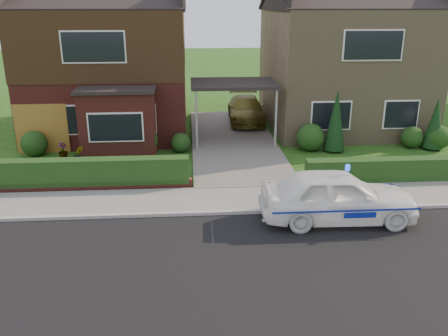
{
  "coord_description": "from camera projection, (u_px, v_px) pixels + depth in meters",
  "views": [
    {
      "loc": [
        -1.98,
        -10.03,
        6.06
      ],
      "look_at": [
        -0.98,
        3.5,
        1.34
      ],
      "focal_mm": 38.0,
      "sensor_mm": 36.0,
      "label": 1
    }
  ],
  "objects": [
    {
      "name": "hedge_right",
      "position": [
        408.0,
        182.0,
        17.02
      ],
      "size": [
        7.5,
        0.55,
        0.8
      ],
      "primitive_type": "cube",
      "color": "#103313",
      "rests_on": "ground"
    },
    {
      "name": "kerb",
      "position": [
        257.0,
        212.0,
        14.43
      ],
      "size": [
        60.0,
        0.16,
        0.12
      ],
      "primitive_type": "cube",
      "color": "#9E9993",
      "rests_on": "ground"
    },
    {
      "name": "shrub_right_near",
      "position": [
        310.0,
        137.0,
        20.46
      ],
      "size": [
        1.2,
        1.2,
        1.2
      ],
      "primitive_type": "sphere",
      "color": "#103313",
      "rests_on": "ground"
    },
    {
      "name": "driveway",
      "position": [
        233.0,
        141.0,
        21.92
      ],
      "size": [
        3.8,
        12.0,
        0.12
      ],
      "primitive_type": "cube",
      "color": "#666059",
      "rests_on": "ground"
    },
    {
      "name": "house_right",
      "position": [
        342.0,
        54.0,
        23.96
      ],
      "size": [
        7.5,
        8.06,
        7.25
      ],
      "color": "#907C58",
      "rests_on": "ground"
    },
    {
      "name": "shrub_left_far",
      "position": [
        34.0,
        143.0,
        19.76
      ],
      "size": [
        1.08,
        1.08,
        1.08
      ],
      "primitive_type": "sphere",
      "color": "#103313",
      "rests_on": "ground"
    },
    {
      "name": "shrub_right_far",
      "position": [
        437.0,
        137.0,
        20.68
      ],
      "size": [
        1.08,
        1.08,
        1.08
      ],
      "primitive_type": "sphere",
      "color": "#103313",
      "rests_on": "ground"
    },
    {
      "name": "house_left",
      "position": [
        110.0,
        52.0,
        23.02
      ],
      "size": [
        7.5,
        9.53,
        7.25
      ],
      "color": "maroon",
      "rests_on": "ground"
    },
    {
      "name": "ground",
      "position": [
        274.0,
        266.0,
        11.58
      ],
      "size": [
        120.0,
        120.0,
        0.0
      ],
      "primitive_type": "plane",
      "color": "#174813",
      "rests_on": "ground"
    },
    {
      "name": "road",
      "position": [
        274.0,
        266.0,
        11.58
      ],
      "size": [
        60.0,
        6.0,
        0.02
      ],
      "primitive_type": "cube",
      "color": "black",
      "rests_on": "ground"
    },
    {
      "name": "sidewalk",
      "position": [
        253.0,
        199.0,
        15.43
      ],
      "size": [
        60.0,
        2.0,
        0.1
      ],
      "primitive_type": "cube",
      "color": "slate",
      "rests_on": "ground"
    },
    {
      "name": "carport_link",
      "position": [
        234.0,
        85.0,
        21.03
      ],
      "size": [
        3.8,
        3.0,
        2.77
      ],
      "color": "black",
      "rests_on": "ground"
    },
    {
      "name": "potted_plant_c",
      "position": [
        63.0,
        151.0,
        19.45
      ],
      "size": [
        0.51,
        0.51,
        0.67
      ],
      "primitive_type": "imported",
      "rotation": [
        0.0,
        0.0,
        1.04
      ],
      "color": "gray",
      "rests_on": "ground"
    },
    {
      "name": "garage_door",
      "position": [
        42.0,
        129.0,
        20.05
      ],
      "size": [
        2.2,
        0.1,
        2.1
      ],
      "primitive_type": "cube",
      "color": "brown",
      "rests_on": "ground"
    },
    {
      "name": "shrub_left_near",
      "position": [
        181.0,
        143.0,
        20.32
      ],
      "size": [
        0.84,
        0.84,
        0.84
      ],
      "primitive_type": "sphere",
      "color": "#103313",
      "rests_on": "ground"
    },
    {
      "name": "shrub_right_mid",
      "position": [
        412.0,
        137.0,
        20.91
      ],
      "size": [
        0.96,
        0.96,
        0.96
      ],
      "primitive_type": "sphere",
      "color": "#103313",
      "rests_on": "ground"
    },
    {
      "name": "shrub_left_mid",
      "position": [
        142.0,
        140.0,
        19.85
      ],
      "size": [
        1.32,
        1.32,
        1.32
      ],
      "primitive_type": "sphere",
      "color": "#103313",
      "rests_on": "ground"
    },
    {
      "name": "driveway_car",
      "position": [
        246.0,
        109.0,
        25.06
      ],
      "size": [
        1.97,
        4.52,
        1.29
      ],
      "primitive_type": "imported",
      "rotation": [
        0.0,
        0.0,
        -0.04
      ],
      "color": "brown",
      "rests_on": "driveway"
    },
    {
      "name": "conifer_b",
      "position": [
        435.0,
        125.0,
        20.48
      ],
      "size": [
        0.9,
        0.9,
        2.2
      ],
      "primitive_type": "cone",
      "color": "black",
      "rests_on": "ground"
    },
    {
      "name": "potted_plant_b",
      "position": [
        78.0,
        156.0,
        18.73
      ],
      "size": [
        0.51,
        0.47,
        0.75
      ],
      "primitive_type": "imported",
      "rotation": [
        0.0,
        0.0,
        0.41
      ],
      "color": "gray",
      "rests_on": "ground"
    },
    {
      "name": "dwarf_wall",
      "position": [
        79.0,
        186.0,
        16.11
      ],
      "size": [
        7.7,
        0.25,
        0.36
      ],
      "primitive_type": "cube",
      "color": "maroon",
      "rests_on": "ground"
    },
    {
      "name": "conifer_a",
      "position": [
        336.0,
        122.0,
        20.11
      ],
      "size": [
        0.9,
        0.9,
        2.6
      ],
      "primitive_type": "cone",
      "color": "black",
      "rests_on": "ground"
    },
    {
      "name": "hedge_left",
      "position": [
        80.0,
        190.0,
        16.31
      ],
      "size": [
        7.5,
        0.55,
        0.9
      ],
      "primitive_type": "cube",
      "color": "#103313",
      "rests_on": "ground"
    },
    {
      "name": "police_car",
      "position": [
        338.0,
        196.0,
        13.75
      ],
      "size": [
        4.14,
        4.56,
        1.7
      ],
      "rotation": [
        0.0,
        0.0,
        1.54
      ],
      "color": "white",
      "rests_on": "ground"
    }
  ]
}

